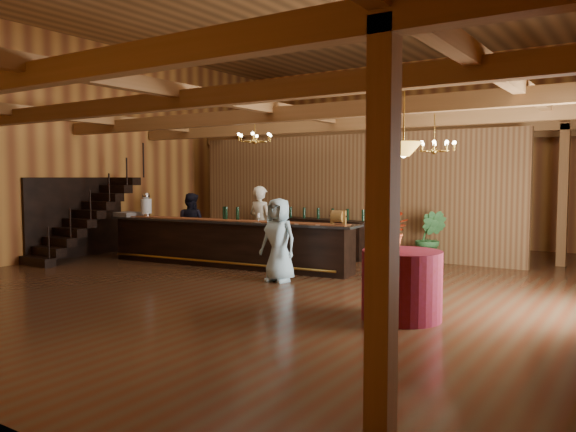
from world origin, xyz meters
The scene contains 27 objects.
floor centered at (0.00, 0.00, 0.00)m, with size 14.00×14.00×0.00m, color #452213.
ceiling centered at (0.00, 0.00, 5.50)m, with size 14.00×14.00×0.00m, color #9A6C3C.
wall_back centered at (0.00, 7.00, 2.75)m, with size 12.00×0.10×5.50m, color #BB7C34.
wall_left centered at (-6.00, 0.00, 2.75)m, with size 0.10×14.00×5.50m, color #BB7C34.
beam_grid centered at (0.00, 0.51, 3.24)m, with size 11.90×13.90×0.39m.
support_posts centered at (0.00, -0.50, 1.60)m, with size 9.20×10.20×3.20m.
partition_wall centered at (-0.50, 3.50, 1.55)m, with size 9.00×0.18×3.10m, color brown.
staircase centered at (-5.45, -0.74, 1.00)m, with size 1.00×2.80×2.00m.
backroom_boxes centered at (-0.29, 5.50, 0.53)m, with size 4.10×0.60×1.10m.
tasting_bar centered at (-1.83, 0.33, 0.53)m, with size 6.29×1.39×1.05m.
beverage_dispenser centered at (-4.22, 0.15, 1.33)m, with size 0.26×0.26×0.60m.
glass_rack_tray centered at (-4.72, 0.00, 1.09)m, with size 0.50×0.50×0.10m, color gray.
raffle_drum centered at (0.89, 0.55, 1.22)m, with size 0.34×0.24×0.30m.
bar_bottle_0 centered at (-1.98, 0.44, 1.19)m, with size 0.07×0.07×0.30m, color black.
bar_bottle_1 centered at (-1.93, 0.44, 1.19)m, with size 0.07×0.07×0.30m, color black.
bar_bottle_2 centered at (-1.63, 0.47, 1.19)m, with size 0.07×0.07×0.30m, color black.
backbar_shelf centered at (-1.19, 2.98, 0.47)m, with size 3.35×0.52×0.94m, color black.
round_table centered at (3.27, -1.99, 0.49)m, with size 1.13×1.13×0.98m, color maroon.
chandelier_left centered at (-1.25, 0.64, 2.89)m, with size 0.80×0.80×0.47m.
chandelier_right centered at (2.70, 0.98, 2.60)m, with size 0.80×0.80×0.76m.
pendant_lamp centered at (3.27, -1.99, 2.40)m, with size 0.52×0.52×0.90m.
bartender centered at (-1.47, 1.14, 0.90)m, with size 0.66×0.43×1.80m, color white.
staff_second centered at (-3.61, 1.07, 0.80)m, with size 0.78×0.61×1.61m, color black.
guest centered at (0.21, -0.58, 0.80)m, with size 0.79×0.51×1.61m, color #A5D5EA.
floor_plant centered at (1.96, 3.03, 0.63)m, with size 0.69×0.56×1.25m, color #295D2A.
table_flowers centered at (3.17, -2.11, 1.26)m, with size 0.52×0.45×0.57m, color #CD4418.
table_vase centered at (3.14, -2.05, 1.12)m, with size 0.14×0.14×0.28m, color gold.
Camera 1 is at (6.22, -9.44, 2.02)m, focal length 35.00 mm.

